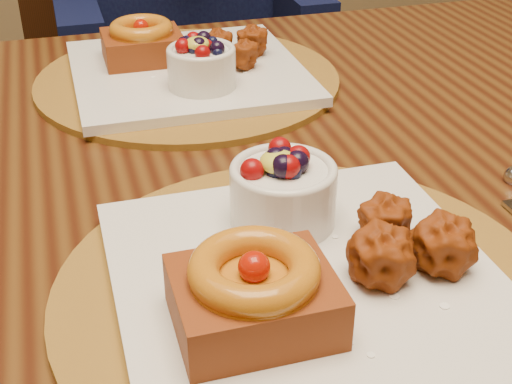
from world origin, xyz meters
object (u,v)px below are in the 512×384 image
dining_table (233,225)px  place_setting_far (186,68)px  place_setting_near (301,266)px  chair_far (124,87)px

dining_table → place_setting_far: size_ratio=4.21×
place_setting_near → chair_far: 0.94m
dining_table → place_setting_near: 0.24m
chair_far → place_setting_far: bearing=-62.6°
place_setting_near → place_setting_far: size_ratio=1.00×
place_setting_near → chair_far: chair_far is taller
place_setting_far → place_setting_near: bearing=-90.1°
place_setting_near → place_setting_far: place_setting_near is taller
place_setting_near → place_setting_far: bearing=89.9°
dining_table → chair_far: (-0.04, 0.70, -0.11)m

